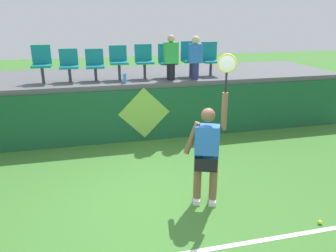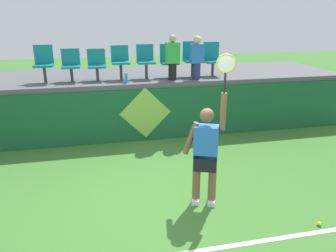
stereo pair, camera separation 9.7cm
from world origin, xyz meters
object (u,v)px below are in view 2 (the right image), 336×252
(tennis_ball, at_px, (319,224))
(stadium_chair_6, at_px, (192,57))
(stadium_chair_4, at_px, (146,59))
(stadium_chair_0, at_px, (44,62))
(spectator_1, at_px, (173,57))
(stadium_chair_3, at_px, (120,60))
(stadium_chair_7, at_px, (212,58))
(spectator_0, at_px, (197,57))
(water_bottle, at_px, (126,78))
(stadium_chair_1, at_px, (71,64))
(stadium_chair_2, at_px, (97,63))
(tennis_player, at_px, (206,152))
(stadium_chair_5, at_px, (169,59))

(tennis_ball, height_order, stadium_chair_6, stadium_chair_6)
(stadium_chair_4, distance_m, stadium_chair_6, 1.23)
(stadium_chair_0, distance_m, spectator_1, 3.11)
(stadium_chair_4, bearing_deg, stadium_chair_3, -179.72)
(stadium_chair_3, distance_m, stadium_chair_7, 2.44)
(stadium_chair_4, bearing_deg, stadium_chair_6, 0.26)
(spectator_0, bearing_deg, stadium_chair_7, 37.93)
(water_bottle, distance_m, stadium_chair_0, 2.02)
(spectator_0, bearing_deg, stadium_chair_1, 172.01)
(spectator_1, bearing_deg, stadium_chair_3, 162.67)
(tennis_ball, bearing_deg, stadium_chair_1, 127.79)
(water_bottle, distance_m, stadium_chair_2, 0.90)
(spectator_1, bearing_deg, spectator_0, -3.46)
(water_bottle, bearing_deg, stadium_chair_0, 164.22)
(stadium_chair_1, bearing_deg, tennis_player, -59.74)
(tennis_player, xyz_separation_m, stadium_chair_5, (0.25, 3.80, 0.96))
(water_bottle, xyz_separation_m, spectator_1, (1.18, 0.14, 0.45))
(stadium_chair_3, relative_size, stadium_chair_6, 0.93)
(water_bottle, height_order, stadium_chair_2, stadium_chair_2)
(stadium_chair_4, xyz_separation_m, stadium_chair_5, (0.61, 0.00, -0.02))
(spectator_0, bearing_deg, stadium_chair_3, 167.07)
(tennis_player, relative_size, stadium_chair_4, 2.90)
(stadium_chair_1, xyz_separation_m, spectator_0, (3.08, -0.43, 0.13))
(water_bottle, bearing_deg, stadium_chair_3, 98.45)
(stadium_chair_0, distance_m, stadium_chair_1, 0.62)
(stadium_chair_0, relative_size, spectator_0, 0.82)
(tennis_player, distance_m, tennis_ball, 1.99)
(tennis_ball, distance_m, stadium_chair_7, 5.13)
(stadium_chair_5, height_order, spectator_0, spectator_0)
(stadium_chair_0, bearing_deg, stadium_chair_5, 0.02)
(water_bottle, relative_size, stadium_chair_5, 0.28)
(tennis_ball, relative_size, stadium_chair_7, 0.08)
(stadium_chair_5, bearing_deg, spectator_1, -90.00)
(stadium_chair_2, distance_m, spectator_0, 2.50)
(spectator_1, bearing_deg, water_bottle, -173.31)
(stadium_chair_6, distance_m, spectator_0, 0.44)
(stadium_chair_0, xyz_separation_m, stadium_chair_2, (1.24, -0.00, -0.07))
(stadium_chair_3, distance_m, spectator_0, 1.93)
(water_bottle, distance_m, spectator_1, 1.27)
(stadium_chair_3, xyz_separation_m, spectator_0, (1.88, -0.43, 0.08))
(stadium_chair_2, bearing_deg, spectator_1, -12.07)
(water_bottle, xyz_separation_m, stadium_chair_0, (-1.91, 0.54, 0.37))
(stadium_chair_7, bearing_deg, stadium_chair_5, -179.88)
(tennis_ball, distance_m, spectator_0, 4.80)
(tennis_player, distance_m, stadium_chair_6, 4.03)
(stadium_chair_2, height_order, stadium_chair_5, stadium_chair_5)
(tennis_ball, xyz_separation_m, stadium_chair_5, (-1.24, 4.78, 1.86))
(tennis_player, height_order, spectator_0, spectator_0)
(stadium_chair_2, relative_size, stadium_chair_7, 0.87)
(tennis_player, height_order, spectator_1, spectator_1)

